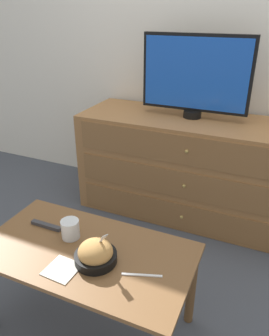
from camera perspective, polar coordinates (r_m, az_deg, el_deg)
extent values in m
plane|color=#474C56|center=(2.89, 10.82, -4.16)|extent=(12.00, 12.00, 0.00)
cube|color=white|center=(2.53, 13.62, 22.47)|extent=(12.00, 0.05, 2.60)
cube|color=#9E6B3D|center=(2.44, 10.44, -0.08)|extent=(1.67, 0.55, 0.75)
cube|color=brown|center=(2.33, 8.23, -8.39)|extent=(1.54, 0.01, 0.20)
sphere|color=tan|center=(2.32, 8.19, -8.46)|extent=(0.02, 0.02, 0.02)
cube|color=brown|center=(2.20, 8.64, -3.04)|extent=(1.54, 0.01, 0.20)
sphere|color=tan|center=(2.19, 8.60, -3.11)|extent=(0.02, 0.02, 0.02)
cube|color=brown|center=(2.09, 9.10, 2.92)|extent=(1.54, 0.01, 0.20)
sphere|color=tan|center=(2.08, 9.05, 2.86)|extent=(0.02, 0.02, 0.02)
cylinder|color=black|center=(2.33, 10.04, 9.27)|extent=(0.12, 0.12, 0.05)
cube|color=black|center=(2.28, 10.64, 15.88)|extent=(0.73, 0.04, 0.50)
cube|color=blue|center=(2.26, 10.50, 15.80)|extent=(0.69, 0.01, 0.46)
cube|color=brown|center=(1.51, -8.44, -14.26)|extent=(0.95, 0.51, 0.02)
cylinder|color=brown|center=(2.01, -15.59, -11.98)|extent=(0.04, 0.04, 0.45)
cylinder|color=brown|center=(1.70, 9.88, -19.72)|extent=(0.04, 0.04, 0.45)
cylinder|color=black|center=(1.44, -6.75, -15.21)|extent=(0.18, 0.18, 0.04)
ellipsoid|color=tan|center=(1.42, -6.82, -14.29)|extent=(0.15, 0.15, 0.10)
cube|color=white|center=(1.40, -6.06, -12.80)|extent=(0.08, 0.06, 0.12)
cube|color=white|center=(1.33, -5.30, -11.84)|extent=(0.03, 0.03, 0.03)
cylinder|color=beige|center=(1.57, -11.06, -10.89)|extent=(0.08, 0.08, 0.06)
cylinder|color=white|center=(1.56, -11.11, -10.39)|extent=(0.09, 0.09, 0.09)
cube|color=silver|center=(1.43, -12.51, -16.84)|extent=(0.13, 0.13, 0.00)
cube|color=white|center=(1.38, 1.30, -18.14)|extent=(0.16, 0.06, 0.01)
cube|color=#38383D|center=(1.68, -15.12, -9.63)|extent=(0.17, 0.02, 0.02)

